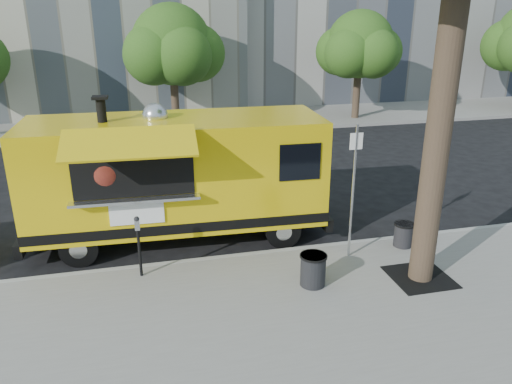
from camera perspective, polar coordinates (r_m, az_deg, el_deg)
The scene contains 12 objects.
ground at distance 12.41m, azimuth 0.95°, elevation -5.46°, with size 120.00×120.00×0.00m, color black.
sidewalk at distance 9.09m, azimuth 7.58°, elevation -15.68°, with size 60.00×6.00×0.15m, color gray.
curb at distance 11.57m, azimuth 2.13°, elevation -7.06°, with size 60.00×0.14×0.16m, color #999993.
far_sidewalk at distance 25.04m, azimuth -6.94°, elevation 7.90°, with size 60.00×5.00×0.15m, color gray.
tree_well at distance 11.01m, azimuth 18.21°, elevation -9.22°, with size 1.20×1.20×0.02m, color black.
far_tree_b at distance 23.63m, azimuth -9.59°, elevation 16.26°, with size 3.60×3.60×5.50m.
far_tree_c at distance 25.67m, azimuth 11.78°, elevation 16.16°, with size 3.24×3.24×5.21m.
sign_post at distance 10.84m, azimuth 11.06°, elevation 0.84°, with size 0.28×0.06×3.00m.
parking_meter at distance 10.43m, azimuth -13.29°, elevation -5.29°, with size 0.11×0.11×1.33m.
food_truck at distance 12.00m, azimuth -9.15°, elevation 1.96°, with size 7.27×3.46×3.55m.
trash_bin_left at distance 10.12m, azimuth 6.54°, elevation -8.73°, with size 0.55×0.55×0.66m.
trash_bin_right at distance 12.14m, azimuth 16.51°, elevation -4.61°, with size 0.47×0.47×0.56m.
Camera 1 is at (-2.85, -10.80, 5.39)m, focal length 35.00 mm.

